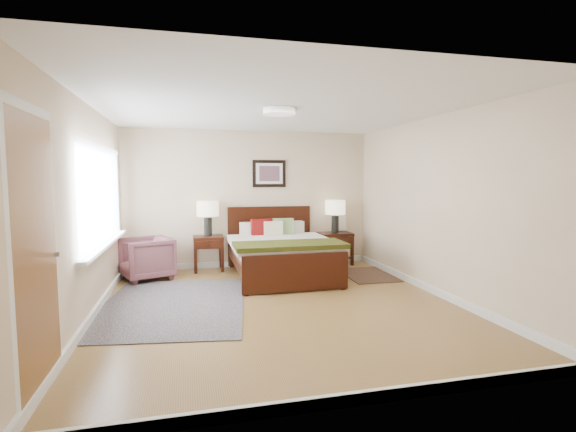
# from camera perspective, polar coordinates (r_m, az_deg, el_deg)

# --- Properties ---
(floor) EXTENTS (5.00, 5.00, 0.00)m
(floor) POSITION_cam_1_polar(r_m,az_deg,el_deg) (5.52, -1.16, -12.01)
(floor) COLOR brown
(floor) RESTS_ON ground
(back_wall) EXTENTS (4.50, 0.04, 2.50)m
(back_wall) POSITION_cam_1_polar(r_m,az_deg,el_deg) (7.74, -5.16, 2.33)
(back_wall) COLOR beige
(back_wall) RESTS_ON ground
(front_wall) EXTENTS (4.50, 0.04, 2.50)m
(front_wall) POSITION_cam_1_polar(r_m,az_deg,el_deg) (2.91, 9.46, -2.43)
(front_wall) COLOR beige
(front_wall) RESTS_ON ground
(left_wall) EXTENTS (0.04, 5.00, 2.50)m
(left_wall) POSITION_cam_1_polar(r_m,az_deg,el_deg) (5.29, -25.75, 0.52)
(left_wall) COLOR beige
(left_wall) RESTS_ON ground
(right_wall) EXTENTS (0.04, 5.00, 2.50)m
(right_wall) POSITION_cam_1_polar(r_m,az_deg,el_deg) (6.17, 19.67, 1.33)
(right_wall) COLOR beige
(right_wall) RESTS_ON ground
(ceiling) EXTENTS (4.50, 5.00, 0.02)m
(ceiling) POSITION_cam_1_polar(r_m,az_deg,el_deg) (5.35, -1.21, 14.52)
(ceiling) COLOR white
(ceiling) RESTS_ON back_wall
(window) EXTENTS (0.11, 2.72, 1.32)m
(window) POSITION_cam_1_polar(r_m,az_deg,el_deg) (5.95, -23.88, 2.28)
(window) COLOR silver
(window) RESTS_ON left_wall
(door) EXTENTS (0.06, 1.00, 2.18)m
(door) POSITION_cam_1_polar(r_m,az_deg,el_deg) (3.62, -31.15, -4.48)
(door) COLOR silver
(door) RESTS_ON ground
(ceil_fixture) EXTENTS (0.44, 0.44, 0.08)m
(ceil_fixture) POSITION_cam_1_polar(r_m,az_deg,el_deg) (5.34, -1.21, 14.15)
(ceil_fixture) COLOR white
(ceil_fixture) RESTS_ON ceiling
(bed) EXTENTS (1.68, 2.02, 1.09)m
(bed) POSITION_cam_1_polar(r_m,az_deg,el_deg) (6.91, -1.02, -4.22)
(bed) COLOR black
(bed) RESTS_ON ground
(wall_art) EXTENTS (0.62, 0.05, 0.50)m
(wall_art) POSITION_cam_1_polar(r_m,az_deg,el_deg) (7.76, -2.59, 5.82)
(wall_art) COLOR black
(wall_art) RESTS_ON back_wall
(nightstand_left) EXTENTS (0.52, 0.47, 0.62)m
(nightstand_left) POSITION_cam_1_polar(r_m,az_deg,el_deg) (7.50, -10.83, -3.66)
(nightstand_left) COLOR black
(nightstand_left) RESTS_ON ground
(nightstand_right) EXTENTS (0.61, 0.46, 0.60)m
(nightstand_right) POSITION_cam_1_polar(r_m,az_deg,el_deg) (7.99, 6.47, -3.95)
(nightstand_right) COLOR black
(nightstand_right) RESTS_ON ground
(lamp_left) EXTENTS (0.38, 0.38, 0.61)m
(lamp_left) POSITION_cam_1_polar(r_m,az_deg,el_deg) (7.45, -10.91, 0.64)
(lamp_left) COLOR black
(lamp_left) RESTS_ON nightstand_left
(lamp_right) EXTENTS (0.38, 0.38, 0.61)m
(lamp_right) POSITION_cam_1_polar(r_m,az_deg,el_deg) (7.92, 6.48, 0.86)
(lamp_right) COLOR black
(lamp_right) RESTS_ON nightstand_right
(armchair) EXTENTS (0.97, 0.96, 0.69)m
(armchair) POSITION_cam_1_polar(r_m,az_deg,el_deg) (7.14, -18.80, -5.51)
(armchair) COLOR brown
(armchair) RESTS_ON ground
(rug_persian) EXTENTS (2.14, 2.77, 0.01)m
(rug_persian) POSITION_cam_1_polar(r_m,az_deg,el_deg) (5.69, -15.47, -11.62)
(rug_persian) COLOR #0D1945
(rug_persian) RESTS_ON ground
(rug_navy) EXTENTS (0.80, 1.17, 0.01)m
(rug_navy) POSITION_cam_1_polar(r_m,az_deg,el_deg) (7.24, 10.81, -7.90)
(rug_navy) COLOR black
(rug_navy) RESTS_ON ground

